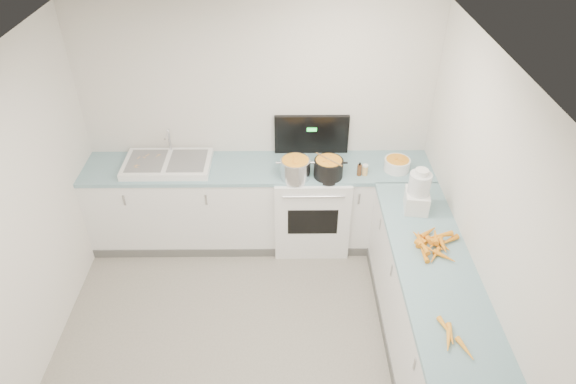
{
  "coord_description": "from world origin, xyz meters",
  "views": [
    {
      "loc": [
        0.26,
        -2.65,
        3.73
      ],
      "look_at": [
        0.3,
        1.1,
        1.05
      ],
      "focal_mm": 32.0,
      "sensor_mm": 36.0,
      "label": 1
    }
  ],
  "objects_px": {
    "sink": "(168,164)",
    "extract_bottle": "(359,170)",
    "spice_jar": "(365,170)",
    "stove": "(311,204)",
    "mixing_bowl": "(397,165)",
    "black_pot": "(328,169)",
    "food_processor": "(418,193)",
    "steel_pot": "(295,169)"
  },
  "relations": [
    {
      "from": "sink",
      "to": "food_processor",
      "type": "distance_m",
      "value": 2.45
    },
    {
      "from": "steel_pot",
      "to": "black_pot",
      "type": "height_order",
      "value": "steel_pot"
    },
    {
      "from": "stove",
      "to": "sink",
      "type": "distance_m",
      "value": 1.54
    },
    {
      "from": "steel_pot",
      "to": "black_pot",
      "type": "distance_m",
      "value": 0.32
    },
    {
      "from": "mixing_bowl",
      "to": "extract_bottle",
      "type": "height_order",
      "value": "mixing_bowl"
    },
    {
      "from": "sink",
      "to": "mixing_bowl",
      "type": "distance_m",
      "value": 2.29
    },
    {
      "from": "extract_bottle",
      "to": "mixing_bowl",
      "type": "bearing_deg",
      "value": 13.65
    },
    {
      "from": "stove",
      "to": "black_pot",
      "type": "distance_m",
      "value": 0.59
    },
    {
      "from": "stove",
      "to": "black_pot",
      "type": "relative_size",
      "value": 4.79
    },
    {
      "from": "sink",
      "to": "black_pot",
      "type": "xyz_separation_m",
      "value": [
        1.6,
        -0.18,
        0.04
      ]
    },
    {
      "from": "sink",
      "to": "steel_pot",
      "type": "height_order",
      "value": "sink"
    },
    {
      "from": "stove",
      "to": "steel_pot",
      "type": "relative_size",
      "value": 4.67
    },
    {
      "from": "extract_bottle",
      "to": "spice_jar",
      "type": "relative_size",
      "value": 1.19
    },
    {
      "from": "steel_pot",
      "to": "mixing_bowl",
      "type": "height_order",
      "value": "steel_pot"
    },
    {
      "from": "spice_jar",
      "to": "stove",
      "type": "bearing_deg",
      "value": 164.0
    },
    {
      "from": "stove",
      "to": "food_processor",
      "type": "height_order",
      "value": "stove"
    },
    {
      "from": "sink",
      "to": "food_processor",
      "type": "relative_size",
      "value": 2.06
    },
    {
      "from": "sink",
      "to": "mixing_bowl",
      "type": "relative_size",
      "value": 3.35
    },
    {
      "from": "stove",
      "to": "food_processor",
      "type": "relative_size",
      "value": 3.26
    },
    {
      "from": "food_processor",
      "to": "spice_jar",
      "type": "bearing_deg",
      "value": 124.35
    },
    {
      "from": "sink",
      "to": "extract_bottle",
      "type": "relative_size",
      "value": 7.46
    },
    {
      "from": "extract_bottle",
      "to": "food_processor",
      "type": "relative_size",
      "value": 0.28
    },
    {
      "from": "sink",
      "to": "mixing_bowl",
      "type": "xyz_separation_m",
      "value": [
        2.28,
        -0.07,
        0.02
      ]
    },
    {
      "from": "sink",
      "to": "spice_jar",
      "type": "distance_m",
      "value": 1.96
    },
    {
      "from": "black_pot",
      "to": "food_processor",
      "type": "distance_m",
      "value": 0.92
    },
    {
      "from": "steel_pot",
      "to": "black_pot",
      "type": "relative_size",
      "value": 1.03
    },
    {
      "from": "mixing_bowl",
      "to": "sink",
      "type": "bearing_deg",
      "value": 178.16
    },
    {
      "from": "sink",
      "to": "steel_pot",
      "type": "distance_m",
      "value": 1.29
    },
    {
      "from": "stove",
      "to": "extract_bottle",
      "type": "bearing_deg",
      "value": -18.55
    },
    {
      "from": "sink",
      "to": "steel_pot",
      "type": "relative_size",
      "value": 2.95
    },
    {
      "from": "food_processor",
      "to": "sink",
      "type": "bearing_deg",
      "value": 162.95
    },
    {
      "from": "extract_bottle",
      "to": "stove",
      "type": "bearing_deg",
      "value": 161.45
    },
    {
      "from": "sink",
      "to": "stove",
      "type": "bearing_deg",
      "value": -0.62
    },
    {
      "from": "black_pot",
      "to": "mixing_bowl",
      "type": "relative_size",
      "value": 1.11
    },
    {
      "from": "steel_pot",
      "to": "black_pot",
      "type": "xyz_separation_m",
      "value": [
        0.32,
        0.01,
        -0.01
      ]
    },
    {
      "from": "extract_bottle",
      "to": "sink",
      "type": "bearing_deg",
      "value": 174.99
    },
    {
      "from": "spice_jar",
      "to": "extract_bottle",
      "type": "bearing_deg",
      "value": -174.42
    },
    {
      "from": "stove",
      "to": "sink",
      "type": "xyz_separation_m",
      "value": [
        -1.45,
        0.02,
        0.5
      ]
    },
    {
      "from": "sink",
      "to": "spice_jar",
      "type": "relative_size",
      "value": 8.85
    },
    {
      "from": "extract_bottle",
      "to": "food_processor",
      "type": "bearing_deg",
      "value": -51.55
    },
    {
      "from": "food_processor",
      "to": "mixing_bowl",
      "type": "bearing_deg",
      "value": 94.63
    },
    {
      "from": "black_pot",
      "to": "sink",
      "type": "bearing_deg",
      "value": 173.45
    }
  ]
}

